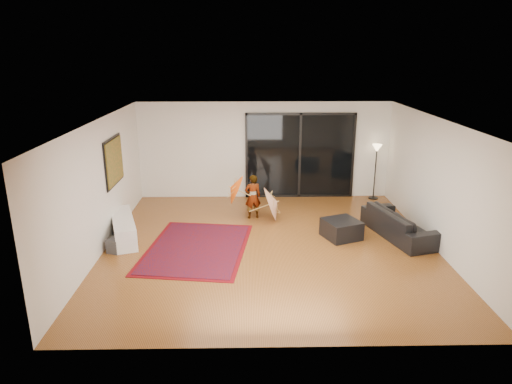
{
  "coord_description": "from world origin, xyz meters",
  "views": [
    {
      "loc": [
        -0.48,
        -9.01,
        4.03
      ],
      "look_at": [
        -0.29,
        0.39,
        1.1
      ],
      "focal_mm": 32.0,
      "sensor_mm": 36.0,
      "label": 1
    }
  ],
  "objects_px": {
    "sofa": "(400,223)",
    "ottoman": "(341,229)",
    "child": "(253,197)",
    "media_console": "(123,228)"
  },
  "relations": [
    {
      "from": "sofa",
      "to": "ottoman",
      "type": "distance_m",
      "value": 1.33
    },
    {
      "from": "sofa",
      "to": "media_console",
      "type": "bearing_deg",
      "value": 74.64
    },
    {
      "from": "child",
      "to": "ottoman",
      "type": "bearing_deg",
      "value": 134.11
    },
    {
      "from": "sofa",
      "to": "child",
      "type": "xyz_separation_m",
      "value": [
        -3.3,
        1.25,
        0.25
      ]
    },
    {
      "from": "sofa",
      "to": "ottoman",
      "type": "relative_size",
      "value": 2.89
    },
    {
      "from": "ottoman",
      "to": "sofa",
      "type": "bearing_deg",
      "value": 2.57
    },
    {
      "from": "sofa",
      "to": "child",
      "type": "relative_size",
      "value": 1.87
    },
    {
      "from": "media_console",
      "to": "ottoman",
      "type": "distance_m",
      "value": 4.87
    },
    {
      "from": "ottoman",
      "to": "child",
      "type": "xyz_separation_m",
      "value": [
        -1.97,
        1.31,
        0.35
      ]
    },
    {
      "from": "child",
      "to": "media_console",
      "type": "bearing_deg",
      "value": 10.87
    }
  ]
}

